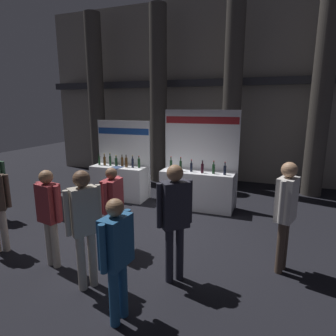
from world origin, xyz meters
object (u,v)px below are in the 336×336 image
object	(u,v)px
visitor_2	(113,202)
visitor_8	(84,220)
exhibitor_booth_0	(120,179)
trash_bin	(64,206)
visitor_6	(286,207)
exhibitor_booth_1	(197,185)
visitor_1	(117,250)
visitor_3	(175,213)
visitor_7	(49,211)

from	to	relation	value
visitor_2	visitor_8	size ratio (longest dim) A/B	0.88
exhibitor_booth_0	trash_bin	world-z (taller)	exhibitor_booth_0
visitor_2	visitor_6	world-z (taller)	visitor_6
exhibitor_booth_0	exhibitor_booth_1	size ratio (longest dim) A/B	0.88
visitor_2	visitor_6	xyz separation A→B (m)	(2.93, 0.33, 0.15)
exhibitor_booth_0	visitor_1	distance (m)	4.95
exhibitor_booth_0	exhibitor_booth_1	bearing A→B (deg)	-0.37
trash_bin	visitor_2	distance (m)	2.24
visitor_6	trash_bin	bearing A→B (deg)	-77.61
exhibitor_booth_0	visitor_2	world-z (taller)	exhibitor_booth_0
trash_bin	exhibitor_booth_0	bearing A→B (deg)	74.45
visitor_1	visitor_3	world-z (taller)	visitor_3
visitor_3	visitor_6	distance (m)	1.77
visitor_7	visitor_2	bearing A→B (deg)	61.56
visitor_3	visitor_8	xyz separation A→B (m)	(-1.16, -0.61, -0.05)
visitor_1	visitor_7	size ratio (longest dim) A/B	0.97
exhibitor_booth_0	visitor_6	distance (m)	5.01
exhibitor_booth_0	visitor_3	size ratio (longest dim) A/B	1.22
visitor_7	visitor_8	world-z (taller)	visitor_8
exhibitor_booth_1	visitor_3	world-z (taller)	exhibitor_booth_1
visitor_2	visitor_6	bearing A→B (deg)	94.46
trash_bin	visitor_1	xyz separation A→B (m)	(2.91, -2.50, 0.66)
exhibitor_booth_0	visitor_3	bearing A→B (deg)	-49.64
visitor_1	visitor_3	size ratio (longest dim) A/B	0.88
visitor_3	visitor_8	size ratio (longest dim) A/B	1.02
trash_bin	visitor_2	bearing A→B (deg)	-26.21
exhibitor_booth_0	visitor_7	size ratio (longest dim) A/B	1.35
visitor_1	visitor_6	world-z (taller)	visitor_6
visitor_2	visitor_8	xyz separation A→B (m)	(0.21, -1.12, 0.12)
visitor_1	visitor_2	size ratio (longest dim) A/B	1.02
visitor_1	exhibitor_booth_0	bearing A→B (deg)	35.66
exhibitor_booth_0	visitor_7	xyz separation A→B (m)	(0.73, -3.59, 0.41)
exhibitor_booth_1	visitor_8	bearing A→B (deg)	-100.17
visitor_1	visitor_2	bearing A→B (deg)	38.91
exhibitor_booth_1	visitor_8	world-z (taller)	exhibitor_booth_1
visitor_8	visitor_7	bearing A→B (deg)	104.74
visitor_7	trash_bin	bearing A→B (deg)	136.41
visitor_1	visitor_7	world-z (taller)	visitor_7
exhibitor_booth_1	visitor_3	size ratio (longest dim) A/B	1.39
trash_bin	visitor_1	world-z (taller)	visitor_1
trash_bin	visitor_8	world-z (taller)	visitor_8
visitor_6	visitor_2	bearing A→B (deg)	-63.89
visitor_2	visitor_3	xyz separation A→B (m)	(1.37, -0.51, 0.16)
visitor_2	visitor_8	distance (m)	1.14
visitor_1	visitor_8	size ratio (longest dim) A/B	0.90
exhibitor_booth_1	visitor_8	distance (m)	3.96
visitor_2	visitor_3	bearing A→B (deg)	67.46
trash_bin	visitor_2	size ratio (longest dim) A/B	0.38
visitor_1	visitor_3	xyz separation A→B (m)	(0.39, 1.04, 0.15)
exhibitor_booth_1	visitor_8	xyz separation A→B (m)	(-0.69, -3.87, 0.44)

